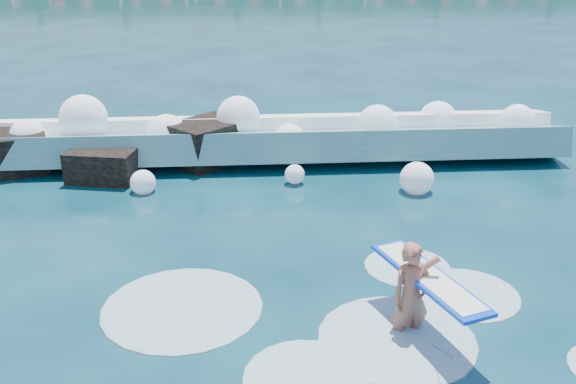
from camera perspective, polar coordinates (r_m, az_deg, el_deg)
name	(u,v)px	position (r m, az deg, el deg)	size (l,w,h in m)	color
ground	(215,294)	(12.11, -6.50, -9.02)	(200.00, 200.00, 0.00)	#062637
breaking_wave	(266,141)	(19.01, -1.97, 4.54)	(17.30, 2.73, 1.49)	teal
rock_cluster	(97,154)	(18.91, -16.65, 3.26)	(8.40, 3.33, 1.39)	black
surfer_with_board	(415,293)	(10.86, 11.22, -8.82)	(1.44, 3.07, 1.96)	#A7614E
wave_spray	(261,129)	(18.65, -2.40, 5.63)	(15.12, 4.57, 2.09)	white
surf_foam	(324,319)	(11.34, 3.20, -11.23)	(8.96, 5.16, 0.15)	silver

